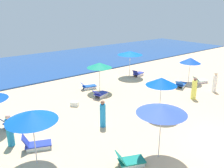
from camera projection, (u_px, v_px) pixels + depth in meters
ocean at (45, 64)px, 28.97m from camera, size 60.00×13.73×0.12m
umbrella_1 at (99, 65)px, 19.13m from camera, size 2.01×2.01×2.42m
lounge_chair_1_0 at (100, 94)px, 18.42m from camera, size 1.40×0.96×0.66m
lounge_chair_1_1 at (88, 86)px, 20.26m from camera, size 1.40×0.90×0.62m
umbrella_2 at (190, 60)px, 21.47m from camera, size 1.86×1.86×2.34m
lounge_chair_2_0 at (181, 84)px, 20.75m from camera, size 1.61×1.10×0.69m
lounge_chair_2_1 at (200, 80)px, 21.86m from camera, size 1.51×0.99×0.65m
umbrella_3 at (32, 116)px, 10.00m from camera, size 2.20×2.20×2.55m
lounge_chair_3_0 at (36, 144)px, 11.72m from camera, size 1.48×1.07×0.78m
lounge_chair_4_0 at (13, 123)px, 13.95m from camera, size 1.39×0.86×0.62m
umbrella_6 at (130, 53)px, 23.24m from camera, size 2.44×2.44×2.56m
lounge_chair_6_0 at (138, 74)px, 24.02m from camera, size 1.49×0.89×0.71m
umbrella_8 at (162, 109)px, 10.40m from camera, size 2.25×2.25×2.61m
lounge_chair_8_0 at (129, 160)px, 10.50m from camera, size 1.42×1.08×0.70m
umbrella_9 at (161, 81)px, 14.89m from camera, size 1.97×1.97×2.49m
beachgoer_0 at (103, 114)px, 13.77m from camera, size 0.48×0.48×1.63m
beachgoer_1 at (10, 131)px, 11.86m from camera, size 0.42×0.42×1.70m
beachgoer_2 at (194, 89)px, 17.96m from camera, size 0.49×0.49×1.66m
beachgoer_3 at (215, 83)px, 19.47m from camera, size 0.40×0.40×1.65m
cooler_box_0 at (74, 104)px, 16.83m from camera, size 0.62×0.65×0.32m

